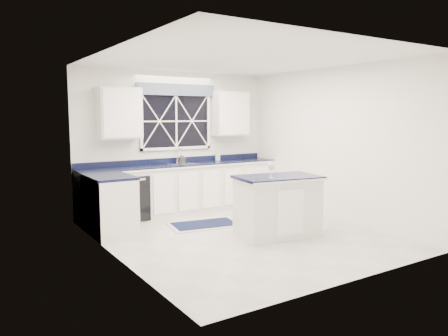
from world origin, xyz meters
TOP-DOWN VIEW (x-y plane):
  - ground at (0.00, 0.00)m, footprint 4.50×4.50m
  - back_wall at (0.00, 2.25)m, footprint 4.00×0.10m
  - base_cabinets at (-0.33, 1.78)m, footprint 3.99×1.60m
  - countertop at (0.00, 1.95)m, footprint 3.98×0.64m
  - dishwasher at (-1.10, 1.95)m, footprint 0.60×0.58m
  - window at (0.00, 2.20)m, footprint 1.65×0.09m
  - upper_cabinets at (0.00, 2.08)m, footprint 3.10×0.34m
  - faucet at (0.00, 2.14)m, footprint 0.05×0.20m
  - island at (0.45, -0.34)m, footprint 1.36×0.94m
  - rug at (-0.16, 0.86)m, footprint 1.30×0.92m
  - kettle at (0.02, 2.02)m, footprint 0.24×0.16m
  - wine_glass at (0.22, -0.46)m, footprint 0.11×0.11m
  - soap_bottle at (0.92, 2.17)m, footprint 0.12×0.12m

SIDE VIEW (x-z plane):
  - ground at x=0.00m, z-range 0.00..0.00m
  - rug at x=-0.16m, z-range 0.00..0.02m
  - dishwasher at x=-1.10m, z-range 0.00..0.82m
  - base_cabinets at x=-0.33m, z-range 0.00..0.90m
  - island at x=0.45m, z-range 0.00..0.94m
  - countertop at x=0.00m, z-range 0.90..0.94m
  - kettle at x=0.02m, z-range 0.93..1.10m
  - soap_bottle at x=0.92m, z-range 0.94..1.14m
  - faucet at x=0.00m, z-range 0.95..1.25m
  - wine_glass at x=0.22m, z-range 0.99..1.24m
  - back_wall at x=0.00m, z-range 0.00..2.70m
  - window at x=0.00m, z-range 1.20..2.46m
  - upper_cabinets at x=0.00m, z-range 1.45..2.35m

